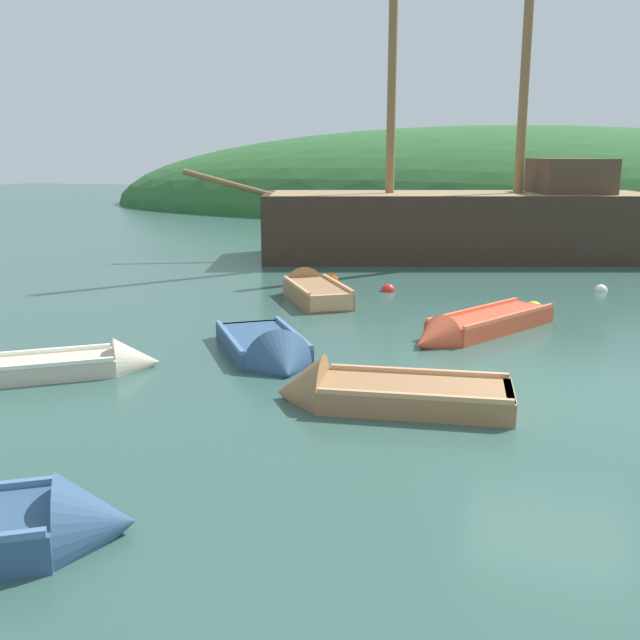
# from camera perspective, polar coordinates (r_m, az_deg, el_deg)

# --- Properties ---
(ground_plane) EXTENTS (120.00, 120.00, 0.00)m
(ground_plane) POSITION_cam_1_polar(r_m,az_deg,el_deg) (11.43, 18.13, -5.12)
(ground_plane) COLOR #33564C
(shore_hill) EXTENTS (51.64, 22.67, 10.10)m
(shore_hill) POSITION_cam_1_polar(r_m,az_deg,el_deg) (46.78, 13.33, 8.39)
(shore_hill) COLOR #2D602D
(shore_hill) RESTS_ON ground
(sailing_ship) EXTENTS (15.28, 7.94, 13.29)m
(sailing_ship) POSITION_cam_1_polar(r_m,az_deg,el_deg) (24.80, 11.05, 6.77)
(sailing_ship) COLOR #38281E
(sailing_ship) RESTS_ON ground
(rowboat_portside) EXTENTS (3.39, 1.65, 1.15)m
(rowboat_portside) POSITION_cam_1_polar(r_m,az_deg,el_deg) (10.22, 4.15, -6.03)
(rowboat_portside) COLOR #9E7047
(rowboat_portside) RESTS_ON ground
(rowboat_center) EXTENTS (2.60, 3.11, 1.03)m
(rowboat_center) POSITION_cam_1_polar(r_m,az_deg,el_deg) (17.53, -0.63, 2.16)
(rowboat_center) COLOR #9E7047
(rowboat_center) RESTS_ON ground
(rowboat_outer_right) EXTENTS (3.43, 2.94, 0.89)m
(rowboat_outer_right) POSITION_cam_1_polar(r_m,az_deg,el_deg) (12.21, -19.86, -3.71)
(rowboat_outer_right) COLOR beige
(rowboat_outer_right) RESTS_ON ground
(rowboat_outer_left) EXTENTS (2.74, 3.12, 1.17)m
(rowboat_outer_left) POSITION_cam_1_polar(r_m,az_deg,el_deg) (12.41, -3.98, -2.70)
(rowboat_outer_left) COLOR #335175
(rowboat_outer_left) RESTS_ON ground
(rowboat_near_dock) EXTENTS (2.59, 3.79, 0.88)m
(rowboat_near_dock) POSITION_cam_1_polar(r_m,az_deg,el_deg) (14.33, 12.03, -0.70)
(rowboat_near_dock) COLOR #C64C2D
(rowboat_near_dock) RESTS_ON ground
(buoy_white) EXTENTS (0.34, 0.34, 0.34)m
(buoy_white) POSITION_cam_1_polar(r_m,az_deg,el_deg) (19.83, 21.08, 2.14)
(buoy_white) COLOR white
(buoy_white) RESTS_ON ground
(buoy_yellow) EXTENTS (0.41, 0.41, 0.41)m
(buoy_yellow) POSITION_cam_1_polar(r_m,az_deg,el_deg) (16.91, 16.33, 0.74)
(buoy_yellow) COLOR yellow
(buoy_yellow) RESTS_ON ground
(buoy_red) EXTENTS (0.37, 0.37, 0.37)m
(buoy_red) POSITION_cam_1_polar(r_m,az_deg,el_deg) (18.56, 5.35, 2.26)
(buoy_red) COLOR red
(buoy_red) RESTS_ON ground
(buoy_orange) EXTENTS (0.41, 0.41, 0.41)m
(buoy_orange) POSITION_cam_1_polar(r_m,az_deg,el_deg) (20.11, 0.89, 3.15)
(buoy_orange) COLOR orange
(buoy_orange) RESTS_ON ground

